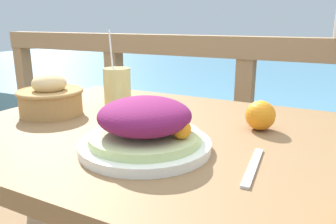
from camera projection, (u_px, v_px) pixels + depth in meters
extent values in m
cube|color=olive|center=(176.00, 139.00, 0.83)|extent=(1.14, 0.78, 0.04)
cube|color=olive|center=(105.00, 179.00, 1.44)|extent=(0.06, 0.06, 0.72)
cube|color=#937551|center=(247.00, 48.00, 1.34)|extent=(2.80, 0.08, 0.09)
cube|color=#937551|center=(29.00, 117.00, 2.08)|extent=(0.07, 0.07, 0.88)
cube|color=#937551|center=(117.00, 134.00, 1.78)|extent=(0.07, 0.07, 0.88)
cube|color=#937551|center=(240.00, 157.00, 1.47)|extent=(0.07, 0.07, 0.88)
cube|color=teal|center=(300.00, 97.00, 3.67)|extent=(12.00, 4.00, 0.41)
cylinder|color=white|center=(145.00, 145.00, 0.71)|extent=(0.29, 0.29, 0.02)
cylinder|color=#C6DB8E|center=(145.00, 137.00, 0.70)|extent=(0.24, 0.24, 0.02)
ellipsoid|color=#72194C|center=(145.00, 116.00, 0.69)|extent=(0.20, 0.20, 0.08)
sphere|color=orange|center=(181.00, 129.00, 0.66)|extent=(0.04, 0.04, 0.04)
sphere|color=orange|center=(117.00, 117.00, 0.75)|extent=(0.04, 0.04, 0.04)
cylinder|color=#DBCC7F|center=(117.00, 87.00, 1.06)|extent=(0.09, 0.09, 0.12)
cylinder|color=white|center=(112.00, 64.00, 1.04)|extent=(0.05, 0.05, 0.21)
cylinder|color=#AD7F47|center=(51.00, 102.00, 0.97)|extent=(0.18, 0.18, 0.07)
torus|color=#AD7F47|center=(50.00, 91.00, 0.96)|extent=(0.19, 0.19, 0.01)
ellipsoid|color=#DBB77A|center=(49.00, 83.00, 0.96)|extent=(0.10, 0.10, 0.06)
cube|color=silver|center=(253.00, 166.00, 0.62)|extent=(0.03, 0.18, 0.00)
sphere|color=orange|center=(260.00, 115.00, 0.83)|extent=(0.08, 0.08, 0.08)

